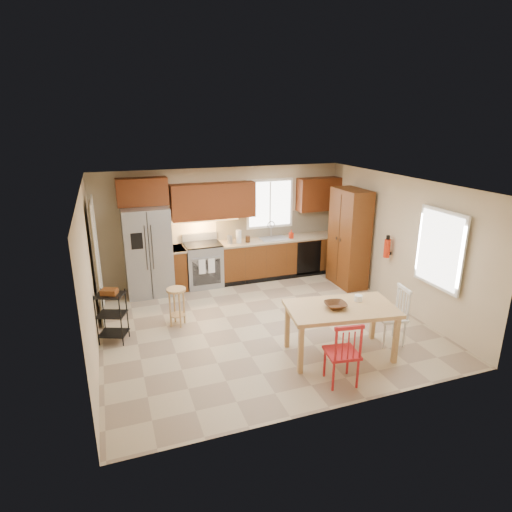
{
  "coord_description": "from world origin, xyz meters",
  "views": [
    {
      "loc": [
        -2.4,
        -6.45,
        3.5
      ],
      "look_at": [
        0.03,
        0.4,
        1.15
      ],
      "focal_mm": 30.0,
      "sensor_mm": 36.0,
      "label": 1
    }
  ],
  "objects_px": {
    "chair_white": "(391,316)",
    "table_bowl": "(335,308)",
    "pantry": "(349,238)",
    "soap_bottle": "(291,234)",
    "chair_red": "(342,352)",
    "bar_stool": "(177,307)",
    "utility_cart": "(112,317)",
    "table_jar": "(358,300)",
    "refrigerator": "(148,251)",
    "range_stove": "(203,265)",
    "fire_extinguisher": "(387,248)",
    "dining_table": "(340,331)"
  },
  "relations": [
    {
      "from": "fire_extinguisher",
      "to": "chair_red",
      "type": "xyz_separation_m",
      "value": [
        -2.22,
        -2.16,
        -0.62
      ]
    },
    {
      "from": "soap_bottle",
      "to": "chair_white",
      "type": "bearing_deg",
      "value": -86.08
    },
    {
      "from": "chair_red",
      "to": "table_jar",
      "type": "bearing_deg",
      "value": 55.64
    },
    {
      "from": "table_jar",
      "to": "utility_cart",
      "type": "height_order",
      "value": "table_jar"
    },
    {
      "from": "pantry",
      "to": "bar_stool",
      "type": "relative_size",
      "value": 3.04
    },
    {
      "from": "refrigerator",
      "to": "bar_stool",
      "type": "relative_size",
      "value": 2.64
    },
    {
      "from": "chair_white",
      "to": "soap_bottle",
      "type": "bearing_deg",
      "value": 12.7
    },
    {
      "from": "soap_bottle",
      "to": "fire_extinguisher",
      "type": "distance_m",
      "value": 2.27
    },
    {
      "from": "pantry",
      "to": "table_bowl",
      "type": "xyz_separation_m",
      "value": [
        -1.77,
        -2.56,
        -0.25
      ]
    },
    {
      "from": "pantry",
      "to": "soap_bottle",
      "type": "bearing_deg",
      "value": 136.55
    },
    {
      "from": "soap_bottle",
      "to": "table_bowl",
      "type": "height_order",
      "value": "soap_bottle"
    },
    {
      "from": "chair_white",
      "to": "range_stove",
      "type": "bearing_deg",
      "value": 41.72
    },
    {
      "from": "range_stove",
      "to": "table_jar",
      "type": "distance_m",
      "value": 3.84
    },
    {
      "from": "pantry",
      "to": "chair_white",
      "type": "xyz_separation_m",
      "value": [
        -0.72,
        -2.51,
        -0.57
      ]
    },
    {
      "from": "range_stove",
      "to": "dining_table",
      "type": "height_order",
      "value": "range_stove"
    },
    {
      "from": "bar_stool",
      "to": "chair_white",
      "type": "bearing_deg",
      "value": -17.98
    },
    {
      "from": "soap_bottle",
      "to": "chair_red",
      "type": "bearing_deg",
      "value": -104.56
    },
    {
      "from": "soap_bottle",
      "to": "chair_red",
      "type": "height_order",
      "value": "soap_bottle"
    },
    {
      "from": "dining_table",
      "to": "chair_white",
      "type": "bearing_deg",
      "value": 11.79
    },
    {
      "from": "fire_extinguisher",
      "to": "utility_cart",
      "type": "relative_size",
      "value": 0.41
    },
    {
      "from": "range_stove",
      "to": "chair_red",
      "type": "bearing_deg",
      "value": -77.06
    },
    {
      "from": "refrigerator",
      "to": "range_stove",
      "type": "relative_size",
      "value": 1.98
    },
    {
      "from": "utility_cart",
      "to": "pantry",
      "type": "bearing_deg",
      "value": 33.01
    },
    {
      "from": "table_bowl",
      "to": "range_stove",
      "type": "bearing_deg",
      "value": 108.89
    },
    {
      "from": "fire_extinguisher",
      "to": "table_jar",
      "type": "relative_size",
      "value": 2.51
    },
    {
      "from": "utility_cart",
      "to": "table_jar",
      "type": "bearing_deg",
      "value": -0.5
    },
    {
      "from": "pantry",
      "to": "chair_white",
      "type": "bearing_deg",
      "value": -105.95
    },
    {
      "from": "fire_extinguisher",
      "to": "table_bowl",
      "type": "relative_size",
      "value": 1.1
    },
    {
      "from": "pantry",
      "to": "dining_table",
      "type": "xyz_separation_m",
      "value": [
        -1.67,
        -2.56,
        -0.66
      ]
    },
    {
      "from": "soap_bottle",
      "to": "chair_white",
      "type": "distance_m",
      "value": 3.46
    },
    {
      "from": "chair_red",
      "to": "pantry",
      "type": "bearing_deg",
      "value": 66.62
    },
    {
      "from": "bar_stool",
      "to": "utility_cart",
      "type": "bearing_deg",
      "value": -156.25
    },
    {
      "from": "refrigerator",
      "to": "soap_bottle",
      "type": "height_order",
      "value": "refrigerator"
    },
    {
      "from": "chair_white",
      "to": "table_bowl",
      "type": "relative_size",
      "value": 2.9
    },
    {
      "from": "pantry",
      "to": "dining_table",
      "type": "relative_size",
      "value": 1.3
    },
    {
      "from": "soap_bottle",
      "to": "fire_extinguisher",
      "type": "relative_size",
      "value": 0.53
    },
    {
      "from": "dining_table",
      "to": "utility_cart",
      "type": "relative_size",
      "value": 1.86
    },
    {
      "from": "range_stove",
      "to": "chair_red",
      "type": "relative_size",
      "value": 0.97
    },
    {
      "from": "chair_white",
      "to": "dining_table",
      "type": "bearing_deg",
      "value": 101.79
    },
    {
      "from": "pantry",
      "to": "fire_extinguisher",
      "type": "bearing_deg",
      "value": -79.22
    },
    {
      "from": "range_stove",
      "to": "utility_cart",
      "type": "distance_m",
      "value": 2.75
    },
    {
      "from": "utility_cart",
      "to": "fire_extinguisher",
      "type": "bearing_deg",
      "value": 20.98
    },
    {
      "from": "chair_red",
      "to": "bar_stool",
      "type": "xyz_separation_m",
      "value": [
        -1.83,
        2.48,
        -0.13
      ]
    },
    {
      "from": "chair_red",
      "to": "utility_cart",
      "type": "relative_size",
      "value": 1.09
    },
    {
      "from": "dining_table",
      "to": "bar_stool",
      "type": "distance_m",
      "value": 2.85
    },
    {
      "from": "table_bowl",
      "to": "table_jar",
      "type": "bearing_deg",
      "value": 12.53
    },
    {
      "from": "range_stove",
      "to": "soap_bottle",
      "type": "height_order",
      "value": "soap_bottle"
    },
    {
      "from": "table_bowl",
      "to": "table_jar",
      "type": "relative_size",
      "value": 2.29
    },
    {
      "from": "pantry",
      "to": "fire_extinguisher",
      "type": "relative_size",
      "value": 5.83
    },
    {
      "from": "table_bowl",
      "to": "bar_stool",
      "type": "xyz_separation_m",
      "value": [
        -2.08,
        1.83,
        -0.45
      ]
    }
  ]
}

